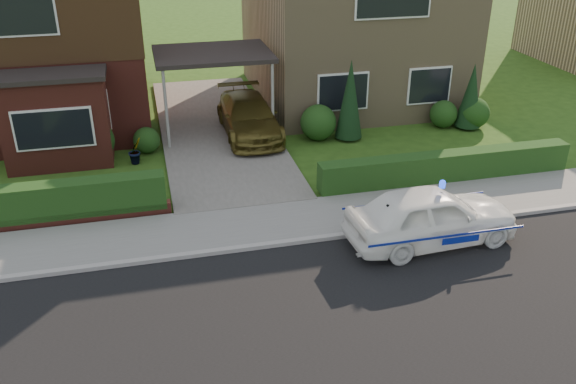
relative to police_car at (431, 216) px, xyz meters
name	(u,v)px	position (x,y,z in m)	size (l,w,h in m)	color
ground	(295,330)	(-3.89, -2.40, -0.69)	(120.00, 120.00, 0.00)	#274A13
road	(295,330)	(-3.89, -2.40, -0.69)	(60.00, 6.00, 0.02)	black
kerb	(263,246)	(-3.89, 0.65, -0.63)	(60.00, 0.16, 0.12)	#9E9993
sidewalk	(254,225)	(-3.89, 1.70, -0.64)	(60.00, 2.00, 0.10)	slate
driveway	(217,129)	(-3.89, 8.60, -0.63)	(3.80, 12.00, 0.12)	#666059
house_left	(31,11)	(-9.68, 11.50, 3.12)	(7.50, 9.53, 7.25)	maroon
house_right	(351,2)	(1.91, 11.59, 2.97)	(7.50, 8.06, 7.25)	#9E8661
carport_link	(213,55)	(-3.89, 8.55, 1.96)	(3.80, 3.00, 2.77)	black
dwarf_wall	(12,225)	(-9.69, 2.90, -0.51)	(7.70, 0.25, 0.36)	maroon
hedge_left	(15,228)	(-9.69, 3.05, -0.69)	(7.50, 0.55, 0.90)	black
hedge_right	(444,182)	(1.91, 2.95, -0.69)	(7.50, 0.55, 0.80)	black
shrub_left_mid	(93,141)	(-7.89, 6.90, -0.03)	(1.32, 1.32, 1.32)	black
shrub_left_near	(147,140)	(-6.29, 7.20, -0.27)	(0.84, 0.84, 0.84)	black
shrub_right_near	(318,122)	(-0.69, 7.00, -0.09)	(1.20, 1.20, 1.20)	black
shrub_right_mid	(443,114)	(3.91, 7.10, -0.21)	(0.96, 0.96, 0.96)	black
shrub_right_far	(474,113)	(4.91, 6.80, -0.15)	(1.08, 1.08, 1.08)	black
conifer_a	(350,102)	(0.31, 6.80, 0.61)	(0.90, 0.90, 2.60)	black
conifer_b	(471,98)	(4.71, 6.80, 0.41)	(0.90, 0.90, 2.20)	black
police_car	(431,216)	(0.00, 0.00, 0.00)	(3.74, 4.15, 1.55)	white
driveway_car	(249,116)	(-2.89, 7.74, 0.05)	(1.75, 4.31, 1.25)	brown
potted_plant_b	(135,151)	(-6.65, 6.40, -0.29)	(0.45, 0.36, 0.81)	gray
potted_plant_c	(57,157)	(-8.96, 6.60, -0.32)	(0.42, 0.42, 0.74)	gray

